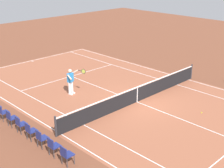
% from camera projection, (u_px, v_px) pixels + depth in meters
% --- Properties ---
extents(ground_plane, '(60.00, 60.00, 0.00)m').
position_uv_depth(ground_plane, '(137.00, 102.00, 19.01)').
color(ground_plane, brown).
extents(court_slab, '(24.20, 11.40, 0.00)m').
position_uv_depth(court_slab, '(137.00, 102.00, 19.01)').
color(court_slab, '#935138').
rests_on(court_slab, ground_plane).
extents(court_line_markings, '(23.85, 11.05, 0.01)m').
position_uv_depth(court_line_markings, '(137.00, 102.00, 19.00)').
color(court_line_markings, white).
rests_on(court_line_markings, ground_plane).
extents(tennis_net, '(0.10, 11.70, 1.08)m').
position_uv_depth(tennis_net, '(137.00, 94.00, 18.83)').
color(tennis_net, '#2D2D33').
rests_on(tennis_net, ground_plane).
extents(tennis_player_near, '(0.99, 0.86, 1.70)m').
position_uv_depth(tennis_player_near, '(71.00, 80.00, 19.84)').
color(tennis_player_near, white).
rests_on(tennis_player_near, ground_plane).
extents(tennis_ball, '(0.07, 0.07, 0.07)m').
position_uv_depth(tennis_ball, '(202.00, 113.00, 17.58)').
color(tennis_ball, '#CCE01E').
rests_on(tennis_ball, ground_plane).
extents(spectator_chair_0, '(0.44, 0.44, 0.88)m').
position_uv_depth(spectator_chair_0, '(66.00, 154.00, 12.91)').
color(spectator_chair_0, '#38383D').
rests_on(spectator_chair_0, ground_plane).
extents(spectator_chair_1, '(0.44, 0.44, 0.88)m').
position_uv_depth(spectator_chair_1, '(53.00, 145.00, 13.52)').
color(spectator_chair_1, '#38383D').
rests_on(spectator_chair_1, ground_plane).
extents(spectator_chair_2, '(0.44, 0.44, 0.88)m').
position_uv_depth(spectator_chair_2, '(41.00, 137.00, 14.14)').
color(spectator_chair_2, '#38383D').
rests_on(spectator_chair_2, ground_plane).
extents(spectator_chair_3, '(0.44, 0.44, 0.88)m').
position_uv_depth(spectator_chair_3, '(30.00, 130.00, 14.75)').
color(spectator_chair_3, '#38383D').
rests_on(spectator_chair_3, ground_plane).
extents(spectator_chair_4, '(0.44, 0.44, 0.88)m').
position_uv_depth(spectator_chair_4, '(20.00, 123.00, 15.37)').
color(spectator_chair_4, '#38383D').
rests_on(spectator_chair_4, ground_plane).
extents(spectator_chair_5, '(0.44, 0.44, 0.88)m').
position_uv_depth(spectator_chair_5, '(11.00, 117.00, 15.98)').
color(spectator_chair_5, '#38383D').
rests_on(spectator_chair_5, ground_plane).
extents(spectator_chair_6, '(0.44, 0.44, 0.88)m').
position_uv_depth(spectator_chair_6, '(2.00, 112.00, 16.60)').
color(spectator_chair_6, '#38383D').
rests_on(spectator_chair_6, ground_plane).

